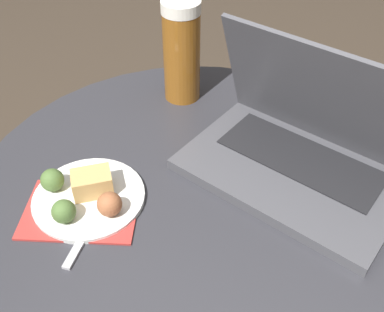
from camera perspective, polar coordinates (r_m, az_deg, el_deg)
table at (r=0.83m, az=0.59°, el=-9.38°), size 0.75×0.75×0.53m
napkin at (r=0.72m, az=-13.90°, el=-6.74°), size 0.20×0.17×0.00m
laptop at (r=0.75m, az=13.69°, el=0.98°), size 0.40×0.32×0.22m
beer_glass at (r=0.88m, az=-1.33°, el=13.12°), size 0.07×0.07×0.20m
snack_plate at (r=0.72m, az=-13.31°, el=-4.84°), size 0.18×0.18×0.05m
fork at (r=0.70m, az=-12.12°, el=-7.35°), size 0.03×0.17×0.00m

